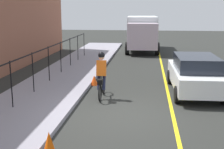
{
  "coord_description": "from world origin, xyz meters",
  "views": [
    {
      "loc": [
        -9.43,
        -0.73,
        3.44
      ],
      "look_at": [
        1.73,
        0.6,
        1.0
      ],
      "focal_mm": 48.89,
      "sensor_mm": 36.0,
      "label": 1
    }
  ],
  "objects_px": {
    "cyclist_lead": "(101,75)",
    "box_truck_background": "(142,32)",
    "patrol_sedan": "(195,74)",
    "traffic_cone_far": "(49,145)",
    "traffic_cone_near": "(94,80)"
  },
  "relations": [
    {
      "from": "cyclist_lead",
      "to": "traffic_cone_near",
      "type": "xyz_separation_m",
      "value": [
        2.01,
        0.65,
        -0.68
      ]
    },
    {
      "from": "patrol_sedan",
      "to": "traffic_cone_far",
      "type": "relative_size",
      "value": 6.91
    },
    {
      "from": "patrol_sedan",
      "to": "box_truck_background",
      "type": "relative_size",
      "value": 0.66
    },
    {
      "from": "box_truck_background",
      "to": "patrol_sedan",
      "type": "bearing_deg",
      "value": 8.97
    },
    {
      "from": "box_truck_background",
      "to": "traffic_cone_far",
      "type": "xyz_separation_m",
      "value": [
        -19.03,
        1.72,
        -1.23
      ]
    },
    {
      "from": "patrol_sedan",
      "to": "traffic_cone_near",
      "type": "xyz_separation_m",
      "value": [
        0.82,
        4.36,
        -0.6
      ]
    },
    {
      "from": "box_truck_background",
      "to": "traffic_cone_near",
      "type": "height_order",
      "value": "box_truck_background"
    },
    {
      "from": "box_truck_background",
      "to": "traffic_cone_near",
      "type": "distance_m",
      "value": 12.28
    },
    {
      "from": "traffic_cone_near",
      "to": "traffic_cone_far",
      "type": "height_order",
      "value": "traffic_cone_far"
    },
    {
      "from": "traffic_cone_far",
      "to": "cyclist_lead",
      "type": "bearing_deg",
      "value": -5.58
    },
    {
      "from": "cyclist_lead",
      "to": "box_truck_background",
      "type": "xyz_separation_m",
      "value": [
        14.07,
        -1.24,
        0.64
      ]
    },
    {
      "from": "box_truck_background",
      "to": "cyclist_lead",
      "type": "bearing_deg",
      "value": -6.9
    },
    {
      "from": "patrol_sedan",
      "to": "box_truck_background",
      "type": "bearing_deg",
      "value": 9.3
    },
    {
      "from": "traffic_cone_near",
      "to": "traffic_cone_far",
      "type": "relative_size",
      "value": 0.71
    },
    {
      "from": "patrol_sedan",
      "to": "box_truck_background",
      "type": "xyz_separation_m",
      "value": [
        12.88,
        2.47,
        0.73
      ]
    }
  ]
}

